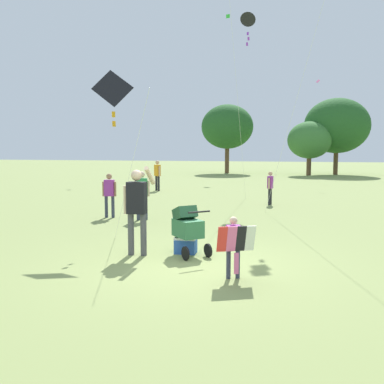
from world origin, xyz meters
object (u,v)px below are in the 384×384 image
stroller (187,226)px  person_kid_running (142,191)px  cooler_box (186,245)px  kite_green_novelty (248,22)px  person_back_turned (270,185)px  person_adult_flyer (137,204)px  person_couple_left (157,173)px  child_with_butterfly_kite (234,242)px  person_sitting_far (109,192)px  kite_adult_black (113,92)px

stroller → person_kid_running: (-2.34, 3.96, 0.27)m
stroller → cooler_box: 0.45m
kite_green_novelty → person_back_turned: kite_green_novelty is taller
person_adult_flyer → stroller: 1.13m
person_kid_running → person_adult_flyer: bearing=-72.4°
person_adult_flyer → cooler_box: 1.35m
person_couple_left → person_kid_running: bearing=-76.1°
child_with_butterfly_kite → stroller: (-1.15, 1.49, -0.03)m
kite_green_novelty → person_back_turned: size_ratio=6.05×
person_adult_flyer → kite_green_novelty: size_ratio=0.24×
person_adult_flyer → stroller: size_ratio=1.79×
person_sitting_far → kite_adult_black: bearing=-64.6°
person_adult_flyer → person_back_turned: size_ratio=1.44×
kite_adult_black → person_back_turned: bearing=64.7°
person_sitting_far → person_couple_left: size_ratio=0.90×
person_sitting_far → person_couple_left: 8.60m
kite_green_novelty → stroller: bearing=-91.2°
child_with_butterfly_kite → person_adult_flyer: size_ratio=0.58×
stroller → kite_adult_black: kite_adult_black is taller
stroller → person_sitting_far: person_sitting_far is taller
stroller → person_kid_running: bearing=120.6°
child_with_butterfly_kite → person_couple_left: size_ratio=0.69×
person_kid_running → person_back_turned: 5.83m
person_adult_flyer → stroller: person_adult_flyer is taller
kite_green_novelty → person_couple_left: bearing=152.5°
person_adult_flyer → cooler_box: size_ratio=4.13×
stroller → person_back_turned: person_back_turned is taller
kite_adult_black → kite_green_novelty: (2.31, 9.03, 3.87)m
person_couple_left → cooler_box: person_couple_left is taller
child_with_butterfly_kite → kite_green_novelty: 13.60m
person_couple_left → person_sitting_far: bearing=-83.2°
person_couple_left → person_kid_running: person_couple_left is taller
child_with_butterfly_kite → cooler_box: bearing=127.3°
kite_adult_black → person_couple_left: size_ratio=2.65×
child_with_butterfly_kite → person_sitting_far: bearing=129.4°
kite_adult_black → kite_green_novelty: size_ratio=0.53×
person_sitting_far → person_kid_running: bearing=-10.9°
stroller → kite_adult_black: size_ratio=0.25×
kite_adult_black → cooler_box: kite_adult_black is taller
person_back_turned → person_sitting_far: bearing=-138.3°
kite_adult_black → kite_green_novelty: bearing=75.6°
person_kid_running → cooler_box: (2.28, -3.85, -0.70)m
child_with_butterfly_kite → person_adult_flyer: bearing=150.4°
person_adult_flyer → kite_adult_black: 3.09m
child_with_butterfly_kite → person_sitting_far: 7.34m
kite_green_novelty → person_adult_flyer: bearing=-96.5°
stroller → person_sitting_far: (-3.50, 4.18, 0.22)m
person_adult_flyer → person_back_turned: bearing=75.1°
child_with_butterfly_kite → stroller: size_ratio=1.03×
child_with_butterfly_kite → kite_green_novelty: (-0.94, 11.76, 6.77)m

